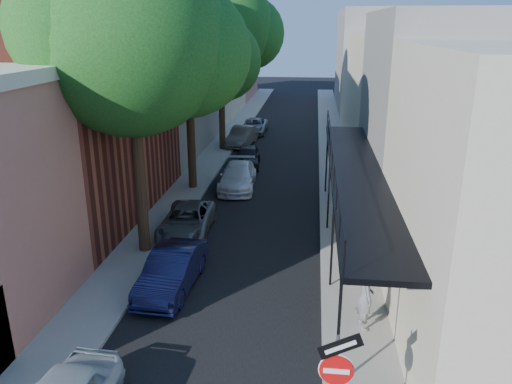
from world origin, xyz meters
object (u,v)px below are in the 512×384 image
(parked_car_b, at_px, (172,270))
(parked_car_e, at_px, (248,156))
(sign_post, at_px, (336,375))
(parked_car_c, at_px, (187,221))
(oak_mid, at_px, (196,54))
(parked_car_d, at_px, (238,177))
(pedestrian, at_px, (365,296))
(oak_far, at_px, (227,28))
(parked_car_g, at_px, (254,126))
(parked_car_f, at_px, (242,136))
(oak_near, at_px, (144,42))

(parked_car_b, distance_m, parked_car_e, 15.48)
(sign_post, relative_size, parked_car_c, 0.69)
(oak_mid, height_order, parked_car_d, oak_mid)
(parked_car_e, height_order, pedestrian, pedestrian)
(oak_far, height_order, parked_car_e, oak_far)
(oak_mid, height_order, parked_car_g, oak_mid)
(oak_far, bearing_deg, parked_car_f, 56.72)
(oak_far, distance_m, parked_car_c, 17.17)
(oak_mid, xyz_separation_m, parked_car_d, (2.02, 0.15, -6.40))
(parked_car_f, relative_size, pedestrian, 2.11)
(sign_post, height_order, oak_far, oak_far)
(parked_car_d, distance_m, parked_car_f, 10.11)
(parked_car_b, height_order, parked_car_c, parked_car_b)
(oak_far, bearing_deg, parked_car_e, -66.86)
(pedestrian, bearing_deg, parked_car_e, 7.79)
(parked_car_e, bearing_deg, parked_car_d, -93.83)
(oak_near, xyz_separation_m, parked_car_b, (1.41, -2.91, -7.20))
(parked_car_d, relative_size, pedestrian, 2.26)
(parked_car_b, bearing_deg, oak_far, 97.05)
(oak_far, height_order, parked_car_f, oak_far)
(oak_mid, distance_m, parked_car_b, 12.69)
(sign_post, height_order, parked_car_b, sign_post)
(pedestrian, bearing_deg, parked_car_c, 36.66)
(oak_near, height_order, parked_car_e, oak_near)
(oak_far, relative_size, pedestrian, 5.93)
(parked_car_e, xyz_separation_m, parked_car_f, (-1.14, 5.59, 0.06))
(sign_post, relative_size, pedestrian, 1.49)
(oak_near, distance_m, oak_mid, 8.01)
(oak_far, relative_size, parked_car_c, 2.76)
(sign_post, distance_m, parked_car_e, 22.38)
(parked_car_b, bearing_deg, parked_car_g, 93.65)
(oak_near, bearing_deg, pedestrian, -31.71)
(parked_car_g, bearing_deg, pedestrian, -76.12)
(oak_far, xyz_separation_m, parked_car_b, (1.40, -19.91, -7.58))
(parked_car_b, xyz_separation_m, pedestrian, (6.13, -1.76, 0.45))
(sign_post, xyz_separation_m, parked_car_d, (-4.56, 17.41, -1.38))
(parked_car_d, relative_size, parked_car_f, 1.07)
(parked_car_b, xyz_separation_m, parked_car_d, (0.56, 11.02, -0.01))
(parked_car_d, xyz_separation_m, parked_car_g, (-0.83, 14.58, -0.07))
(parked_car_f, bearing_deg, parked_car_e, -71.70)
(parked_car_c, bearing_deg, sign_post, -64.77)
(parked_car_d, bearing_deg, parked_car_f, 93.75)
(sign_post, xyz_separation_m, oak_near, (-6.53, 9.29, 5.84))
(sign_post, relative_size, parked_car_g, 0.70)
(oak_mid, distance_m, pedestrian, 15.89)
(parked_car_f, height_order, pedestrian, pedestrian)
(oak_near, distance_m, parked_car_e, 14.63)
(oak_far, height_order, parked_car_g, oak_far)
(parked_car_e, bearing_deg, parked_car_f, 97.02)
(parked_car_c, relative_size, pedestrian, 2.15)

